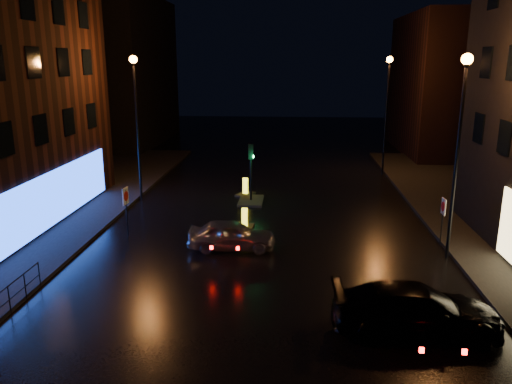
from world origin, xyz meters
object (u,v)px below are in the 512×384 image
(dark_sedan, at_px, (416,310))
(road_sign_left, at_px, (126,200))
(traffic_signal, at_px, (251,194))
(silver_hatchback, at_px, (232,235))
(bollard_near, at_px, (245,224))
(road_sign_right, at_px, (443,211))
(bollard_far, at_px, (245,191))

(dark_sedan, xyz_separation_m, road_sign_left, (-11.55, 7.68, 1.06))
(road_sign_left, bearing_deg, dark_sedan, -28.85)
(traffic_signal, distance_m, dark_sedan, 15.49)
(silver_hatchback, bearing_deg, bollard_near, -8.82)
(silver_hatchback, relative_size, road_sign_left, 1.59)
(bollard_near, xyz_separation_m, road_sign_right, (9.00, -1.79, 1.44))
(dark_sedan, distance_m, road_sign_right, 8.12)
(dark_sedan, height_order, bollard_far, dark_sedan)
(traffic_signal, xyz_separation_m, bollard_near, (0.09, -4.84, -0.27))
(traffic_signal, height_order, silver_hatchback, traffic_signal)
(bollard_far, bearing_deg, road_sign_left, -98.31)
(bollard_far, bearing_deg, road_sign_right, -17.38)
(dark_sedan, bearing_deg, road_sign_right, -22.39)
(traffic_signal, bearing_deg, bollard_near, -88.91)
(dark_sedan, relative_size, bollard_far, 3.50)
(silver_hatchback, height_order, road_sign_right, road_sign_right)
(traffic_signal, bearing_deg, silver_hatchback, -91.63)
(bollard_near, relative_size, bollard_far, 0.86)
(traffic_signal, xyz_separation_m, silver_hatchback, (-0.22, -7.65, 0.15))
(traffic_signal, xyz_separation_m, dark_sedan, (6.25, -14.18, 0.24))
(bollard_near, bearing_deg, bollard_far, 100.90)
(dark_sedan, bearing_deg, traffic_signal, 22.06)
(traffic_signal, bearing_deg, road_sign_left, -129.19)
(bollard_far, height_order, road_sign_left, road_sign_left)
(silver_hatchback, bearing_deg, traffic_signal, -4.15)
(traffic_signal, bearing_deg, bollard_far, 107.73)
(dark_sedan, relative_size, road_sign_left, 2.14)
(bollard_far, relative_size, road_sign_left, 0.61)
(dark_sedan, distance_m, bollard_far, 17.04)
(road_sign_right, bearing_deg, traffic_signal, -37.29)
(bollard_far, bearing_deg, silver_hatchback, -65.53)
(traffic_signal, xyz_separation_m, bollard_far, (-0.47, 1.47, -0.26))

